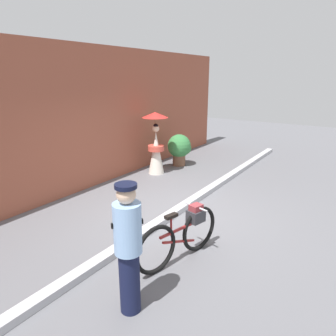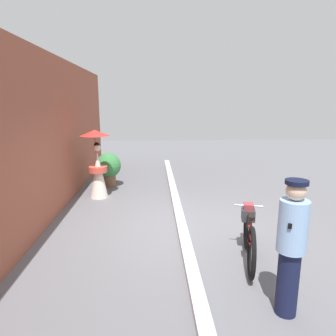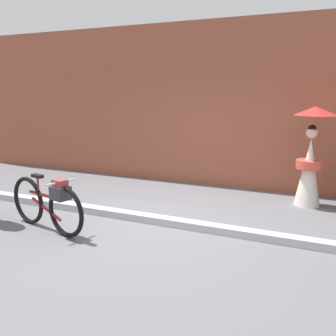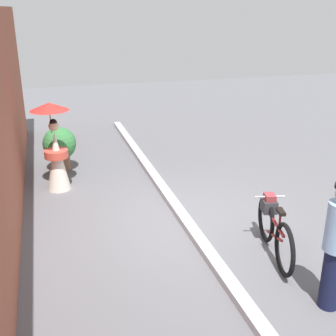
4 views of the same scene
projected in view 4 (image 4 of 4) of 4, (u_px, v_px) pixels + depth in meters
The scene contains 5 objects.
ground_plane at pixel (184, 222), 7.65m from camera, with size 30.00×30.00×0.00m, color slate.
sidewalk_curb at pixel (184, 219), 7.63m from camera, with size 14.00×0.20×0.12m, color #B2B2B7.
bicycle_near_officer at pixel (274, 228), 6.54m from camera, with size 1.72×0.56×0.87m.
person_with_parasol at pixel (55, 148), 8.73m from camera, with size 0.78×0.78×1.86m.
potted_plant_by_door at pixel (60, 146), 9.93m from camera, with size 0.79×0.77×1.04m.
Camera 4 is at (-6.44, 2.21, 3.63)m, focal length 45.34 mm.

